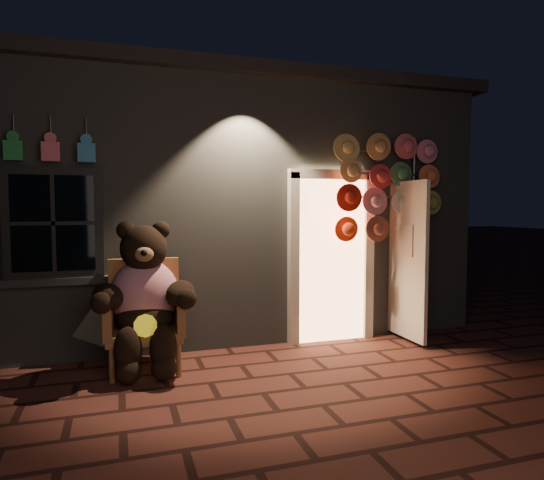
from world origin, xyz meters
name	(u,v)px	position (x,y,z in m)	size (l,w,h in m)	color
ground	(263,393)	(0.00, 0.00, 0.00)	(60.00, 60.00, 0.00)	#53261F
shop_building	(195,206)	(0.00, 3.99, 1.74)	(7.30, 5.95, 3.51)	slate
wicker_armchair	(145,314)	(-1.00, 1.10, 0.58)	(0.83, 0.75, 1.15)	brown
teddy_bear	(145,297)	(-1.00, 0.95, 0.79)	(1.14, 0.90, 1.57)	#B7133F
hat_rack	(387,183)	(2.05, 1.28, 2.03)	(1.50, 0.22, 2.65)	#59595E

